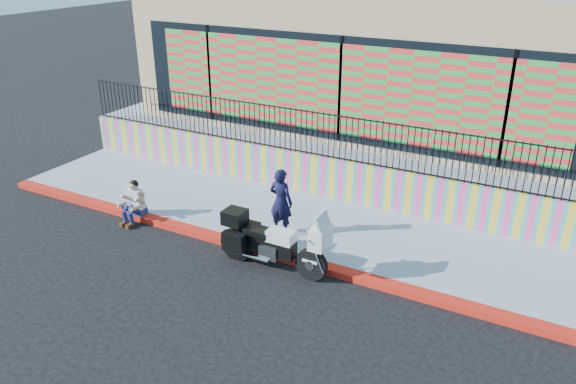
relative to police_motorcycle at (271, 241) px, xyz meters
The scene contains 10 objects.
ground 0.91m from the police_motorcycle, 139.39° to the left, with size 90.00×90.00×0.00m, color black.
red_curb 0.86m from the police_motorcycle, 139.39° to the left, with size 16.00×0.30×0.15m, color #B60D14.
sidewalk 2.20m from the police_motorcycle, 103.28° to the left, with size 16.00×3.00×0.15m, color #9096AD.
mural_wall 3.70m from the police_motorcycle, 97.58° to the left, with size 16.00×0.20×1.10m, color #FF43A1.
metal_fence 3.89m from the police_motorcycle, 97.58° to the left, with size 15.80×0.04×1.20m, color black, non-canonical shape.
elevated_platform 8.78m from the police_motorcycle, 93.19° to the left, with size 16.00×10.00×1.25m, color #9096AD.
storefront_building 8.95m from the police_motorcycle, 93.27° to the left, with size 14.00×8.06×4.00m.
police_motorcycle is the anchor object (origin of this frame).
police_officer 1.35m from the police_motorcycle, 109.99° to the left, with size 0.59×0.39×1.61m, color black.
seated_man 4.10m from the police_motorcycle, behind, with size 0.54×0.71×1.06m.
Camera 1 is at (5.74, -9.38, 6.42)m, focal length 35.00 mm.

